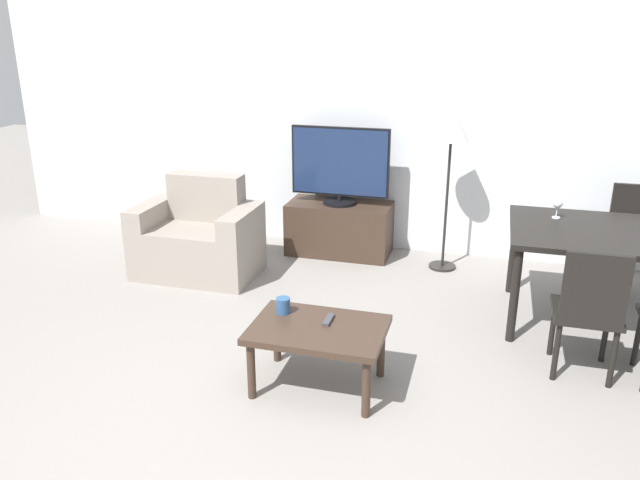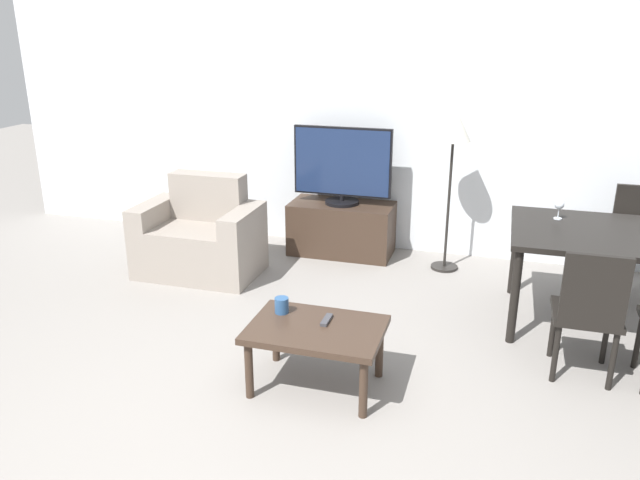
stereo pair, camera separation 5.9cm
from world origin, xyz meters
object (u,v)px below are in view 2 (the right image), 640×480
Objects in this scene: dining_table at (620,243)px; remote_primary at (327,320)px; armchair at (201,239)px; tv_stand at (342,228)px; tv at (342,166)px; cup_white_near at (282,305)px; dining_chair_far at (636,235)px; wine_glass_left at (559,206)px; floor_lamp at (454,134)px; dining_chair_near at (589,309)px; coffee_table at (316,335)px.

dining_table reaches higher than remote_primary.
armchair is 1.35m from tv_stand.
tv is 9.32× the size of cup_white_near.
armchair is at bearing 132.73° from cup_white_near.
dining_table is 0.86m from dining_chair_far.
cup_white_near is 2.25m from wine_glass_left.
floor_lamp is at bearing 147.00° from dining_table.
tv_stand is at bearing 158.63° from wine_glass_left.
tv reaches higher than dining_chair_near.
tv_stand is 6.48× the size of remote_primary.
armchair is 1.07× the size of tv_stand.
wine_glass_left is (-0.41, 0.22, 0.17)m from dining_table.
dining_chair_near is 0.59× the size of floor_lamp.
floor_lamp is 9.94× the size of wine_glass_left.
wine_glass_left is at bearing 47.72° from remote_primary.
armchair is at bearing -142.27° from tv_stand.
tv_stand is 6.65× the size of wine_glass_left.
floor_lamp reaches higher than armchair.
dining_chair_near is 1.69m from dining_chair_far.
tv_stand is 2.35m from coffee_table.
wine_glass_left is (-0.67, -0.59, 0.35)m from dining_chair_far.
tv_stand is 2.54m from dining_chair_far.
coffee_table is 0.55× the size of floor_lamp.
dining_chair_near is (2.00, -1.74, -0.38)m from tv.
wine_glass_left is at bearing 48.40° from coffee_table.
tv reaches higher than dining_table.
dining_chair_near is 1.00× the size of dining_chair_far.
floor_lamp is at bearing 18.86° from armchair.
armchair is at bearing 163.31° from dining_chair_near.
dining_table is at bearing -1.99° from armchair.
remote_primary is at bearing -41.91° from armchair.
tv is at bearing 173.25° from floor_lamp.
tv is 1.99m from wine_glass_left.
dining_chair_near is 5.76× the size of remote_primary.
dining_table is at bearing 35.85° from remote_primary.
dining_chair_near is at bearing -41.03° from tv.
coffee_table is 5.48× the size of wine_glass_left.
dining_chair_near is 5.92× the size of wine_glass_left.
dining_table is at bearing -33.00° from floor_lamp.
dining_chair_near is at bearing -107.79° from dining_table.
cup_white_near is (-1.82, -0.44, -0.02)m from dining_chair_near.
cup_white_near is at bearing -149.07° from dining_table.
tv_stand is 2.20m from cup_white_near.
wine_glass_left reaches higher than dining_chair_near.
floor_lamp is (0.55, 2.19, 0.87)m from coffee_table.
coffee_table is 0.93× the size of dining_chair_far.
dining_table is (3.33, -0.12, 0.34)m from armchair.
wine_glass_left is at bearing 98.48° from dining_chair_near.
dining_table is at bearing 30.93° from cup_white_near.
cup_white_near is at bearing -85.08° from tv_stand.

